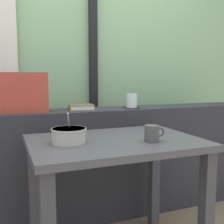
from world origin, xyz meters
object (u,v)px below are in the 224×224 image
object	(u,v)px
coaster_square	(132,108)
fork_utensil	(78,134)
juice_glass	(132,101)
ceramic_mug	(152,133)
soup_bowl	(69,136)
breakfast_table	(115,164)
throw_pillow	(23,92)
closed_book	(81,107)

from	to	relation	value
coaster_square	fork_utensil	distance (m)	0.59
coaster_square	juice_glass	distance (m)	0.05
coaster_square	ceramic_mug	world-z (taller)	coaster_square
soup_bowl	ceramic_mug	world-z (taller)	soup_bowl
breakfast_table	soup_bowl	distance (m)	0.30
fork_utensil	juice_glass	bearing A→B (deg)	52.03
ceramic_mug	coaster_square	bearing A→B (deg)	73.71
breakfast_table	coaster_square	xyz separation A→B (m)	(0.34, 0.51, 0.24)
coaster_square	throw_pillow	size ratio (longest dim) A/B	0.31
fork_utensil	soup_bowl	bearing A→B (deg)	-96.66
soup_bowl	juice_glass	bearing A→B (deg)	40.68
closed_book	soup_bowl	distance (m)	0.62
throw_pillow	ceramic_mug	size ratio (longest dim) A/B	2.83
closed_book	ceramic_mug	world-z (taller)	closed_book
coaster_square	juice_glass	xyz separation A→B (m)	(0.00, 0.00, 0.05)
soup_bowl	throw_pillow	bearing A→B (deg)	108.19
fork_utensil	ceramic_mug	xyz separation A→B (m)	(0.31, -0.32, 0.04)
coaster_square	closed_book	world-z (taller)	closed_book
soup_bowl	ceramic_mug	size ratio (longest dim) A/B	1.56
juice_glass	ceramic_mug	xyz separation A→B (m)	(-0.18, -0.63, -0.11)
breakfast_table	throw_pillow	xyz separation A→B (m)	(-0.43, 0.55, 0.37)
breakfast_table	throw_pillow	distance (m)	0.79
ceramic_mug	breakfast_table	bearing A→B (deg)	142.86
throw_pillow	coaster_square	bearing A→B (deg)	-2.70
breakfast_table	juice_glass	world-z (taller)	juice_glass
breakfast_table	fork_utensil	size ratio (longest dim) A/B	5.31
throw_pillow	soup_bowl	xyz separation A→B (m)	(0.18, -0.54, -0.19)
breakfast_table	fork_utensil	distance (m)	0.29
closed_book	ceramic_mug	distance (m)	0.72
breakfast_table	throw_pillow	size ratio (longest dim) A/B	2.82
juice_glass	coaster_square	bearing A→B (deg)	-116.57
coaster_square	soup_bowl	xyz separation A→B (m)	(-0.59, -0.51, -0.07)
juice_glass	closed_book	world-z (taller)	juice_glass
fork_utensil	ceramic_mug	world-z (taller)	ceramic_mug
throw_pillow	soup_bowl	world-z (taller)	throw_pillow
coaster_square	soup_bowl	size ratio (longest dim) A/B	0.57
coaster_square	throw_pillow	distance (m)	0.78
juice_glass	soup_bowl	xyz separation A→B (m)	(-0.59, -0.51, -0.12)
closed_book	fork_utensil	bearing A→B (deg)	-107.86
juice_glass	fork_utensil	distance (m)	0.60
coaster_square	ceramic_mug	bearing A→B (deg)	-106.29
closed_book	throw_pillow	bearing A→B (deg)	-176.20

